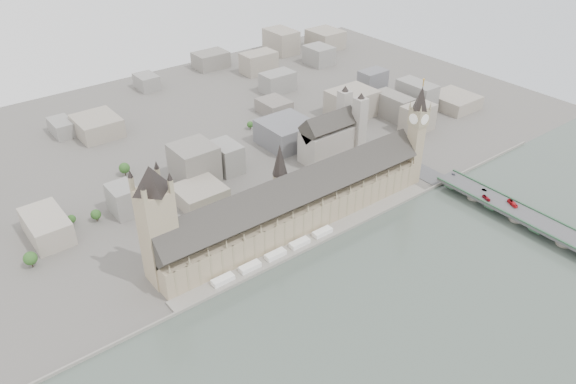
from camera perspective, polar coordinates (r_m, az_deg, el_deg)
ground at (r=482.29m, az=2.05°, el=-4.51°), size 900.00×900.00×0.00m
river_thames at (r=403.19m, az=17.72°, el=-15.47°), size 600.00×600.00×0.00m
embankment_wall at (r=472.36m, az=3.22°, el=-5.23°), size 600.00×1.50×3.00m
river_terrace at (r=477.14m, az=2.63°, el=-4.84°), size 270.00×15.00×2.00m
terrace_tents at (r=455.89m, az=-1.28°, el=-6.37°), size 118.00×7.00×4.00m
palace_of_westminster at (r=481.69m, az=0.61°, el=-1.24°), size 265.00×40.73×55.44m
elizabeth_tower at (r=543.41m, az=12.99°, el=6.30°), size 17.00×17.00×107.50m
victoria_tower at (r=416.75m, az=-13.21°, el=-2.77°), size 30.00×30.00×100.00m
central_tower at (r=462.22m, az=-0.82°, el=2.32°), size 13.00×13.00×48.00m
westminster_bridge at (r=541.29m, az=21.57°, el=-1.87°), size 25.00×325.00×10.25m
bridge_parapets at (r=522.82m, az=25.68°, el=-3.46°), size 25.00×235.00×1.15m
westminster_abbey at (r=592.93m, az=4.55°, el=5.77°), size 68.00×36.00×64.00m
city_skyline_inland at (r=653.04m, az=-11.82°, el=7.17°), size 720.00×360.00×38.00m
park_trees at (r=512.25m, az=-3.07°, el=-1.07°), size 110.00×30.00×15.00m
red_bus_north at (r=541.35m, az=19.49°, el=-0.58°), size 5.08×9.67×2.63m
red_bus_south at (r=541.00m, az=21.84°, el=-1.08°), size 7.41×12.37×3.41m
car_silver at (r=554.46m, az=19.32°, el=0.21°), size 2.70×4.76×1.48m
car_approach at (r=571.19m, az=16.50°, el=1.72°), size 2.27×4.51×1.26m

